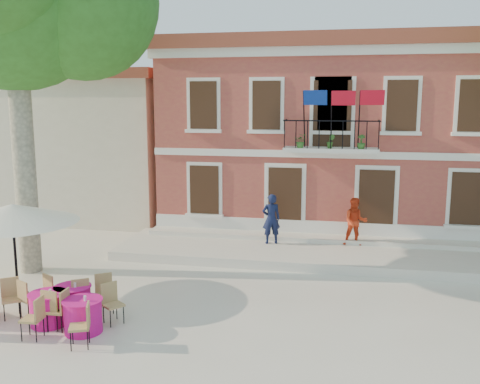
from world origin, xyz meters
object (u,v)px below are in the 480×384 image
Objects in this scene: cafe_table_1 at (49,307)px; cafe_table_0 at (83,314)px; cafe_table_3 at (73,300)px; pedestrian_navy at (271,219)px; patio_umbrella at (12,214)px; pedestrian_orange at (355,222)px.

cafe_table_0 is at bearing -12.97° from cafe_table_1.
cafe_table_1 and cafe_table_3 have the same top height.
pedestrian_navy is 7.64m from cafe_table_3.
patio_umbrella reaches higher than pedestrian_navy.
cafe_table_0 and cafe_table_3 have the same top height.
pedestrian_orange is (2.83, 0.29, -0.04)m from pedestrian_navy.
pedestrian_navy is (6.03, 5.57, -1.09)m from patio_umbrella.
pedestrian_orange is 9.74m from cafe_table_0.
cafe_table_3 is (-3.88, -6.54, -0.73)m from pedestrian_navy.
pedestrian_navy reaches higher than pedestrian_orange.
pedestrian_orange reaches higher than cafe_table_1.
cafe_table_1 is (-4.21, -7.07, -0.73)m from pedestrian_navy.
cafe_table_3 is (-6.71, -6.83, -0.69)m from pedestrian_orange.
pedestrian_navy is 8.02m from cafe_table_0.
cafe_table_3 is at bearing 58.44° from cafe_table_1.
cafe_table_3 is at bearing 39.46° from pedestrian_navy.
patio_umbrella reaches higher than cafe_table_0.
cafe_table_0 is 1.01m from cafe_table_3.
patio_umbrella is 1.81× the size of cafe_table_1.
cafe_table_1 is 0.63m from cafe_table_3.
cafe_table_1 is at bearing 167.03° from cafe_table_0.
pedestrian_navy is 0.93× the size of cafe_table_0.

